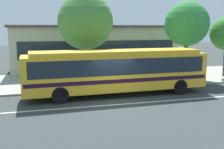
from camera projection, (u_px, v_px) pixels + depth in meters
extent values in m
plane|color=#333939|center=(114.00, 101.00, 16.46)|extent=(120.00, 120.00, 0.00)
cube|color=#9A9B8E|center=(92.00, 80.00, 22.98)|extent=(60.00, 8.00, 0.12)
cube|color=silver|center=(118.00, 104.00, 15.70)|extent=(56.00, 0.16, 0.01)
cube|color=gold|center=(117.00, 71.00, 17.79)|extent=(11.91, 2.83, 2.26)
cube|color=gold|center=(117.00, 52.00, 17.58)|extent=(10.96, 2.50, 0.24)
cube|color=#19232D|center=(117.00, 64.00, 17.71)|extent=(11.20, 2.83, 0.99)
cube|color=black|center=(117.00, 77.00, 17.86)|extent=(11.68, 2.85, 0.24)
cube|color=#19232D|center=(195.00, 61.00, 19.39)|extent=(0.18, 2.22, 1.08)
cylinder|color=black|center=(164.00, 81.00, 20.17)|extent=(1.01, 0.31, 1.00)
cylinder|color=black|center=(180.00, 87.00, 18.06)|extent=(1.01, 0.31, 1.00)
cylinder|color=black|center=(56.00, 87.00, 17.94)|extent=(1.01, 0.31, 1.00)
cylinder|color=black|center=(60.00, 95.00, 15.83)|extent=(1.01, 0.31, 1.00)
cylinder|color=#362D41|center=(131.00, 79.00, 20.36)|extent=(0.14, 0.14, 0.87)
cylinder|color=#362D41|center=(133.00, 80.00, 20.25)|extent=(0.14, 0.14, 0.87)
cylinder|color=#9856A0|center=(132.00, 70.00, 20.18)|extent=(0.47, 0.47, 0.64)
sphere|color=tan|center=(132.00, 64.00, 20.11)|extent=(0.21, 0.21, 0.21)
cylinder|color=navy|center=(145.00, 78.00, 20.83)|extent=(0.14, 0.14, 0.85)
cylinder|color=navy|center=(146.00, 78.00, 20.95)|extent=(0.14, 0.14, 0.85)
cylinder|color=blue|center=(146.00, 69.00, 20.77)|extent=(0.47, 0.47, 0.58)
sphere|color=tan|center=(146.00, 64.00, 20.71)|extent=(0.22, 0.22, 0.22)
cylinder|color=gray|center=(151.00, 69.00, 20.60)|extent=(0.08, 0.08, 2.35)
cube|color=yellow|center=(152.00, 56.00, 20.44)|extent=(0.08, 0.44, 0.56)
cylinder|color=brown|center=(86.00, 62.00, 21.15)|extent=(0.36, 0.36, 3.20)
sphere|color=#417C38|center=(85.00, 22.00, 20.64)|extent=(4.19, 4.19, 4.19)
cylinder|color=brown|center=(185.00, 59.00, 23.17)|extent=(0.35, 0.35, 3.28)
sphere|color=#31893C|center=(187.00, 24.00, 22.68)|extent=(3.69, 3.69, 3.69)
cube|color=#A2A985|center=(93.00, 49.00, 28.73)|extent=(16.00, 7.11, 4.37)
cube|color=#19232D|center=(101.00, 49.00, 25.29)|extent=(14.72, 0.04, 1.57)
cube|color=#4C4139|center=(93.00, 27.00, 28.34)|extent=(16.40, 7.51, 0.24)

